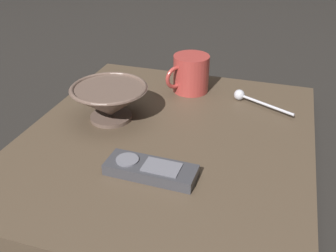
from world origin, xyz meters
The scene contains 6 objects.
ground_plane centered at (0.00, 0.00, 0.00)m, with size 6.00×6.00×0.00m, color black.
table centered at (0.00, 0.00, 0.02)m, with size 0.55×0.64×0.03m.
cereal_bowl centered at (0.13, -0.03, 0.08)m, with size 0.16×0.16×0.07m.
coffee_mug centered at (0.01, -0.22, 0.08)m, with size 0.09×0.11×0.09m.
teaspoon centered at (-0.13, -0.19, 0.05)m, with size 0.14×0.08×0.02m.
tv_remote_near centered at (-0.01, 0.13, 0.05)m, with size 0.16×0.06×0.02m.
Camera 1 is at (-0.19, 0.61, 0.43)m, focal length 41.06 mm.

